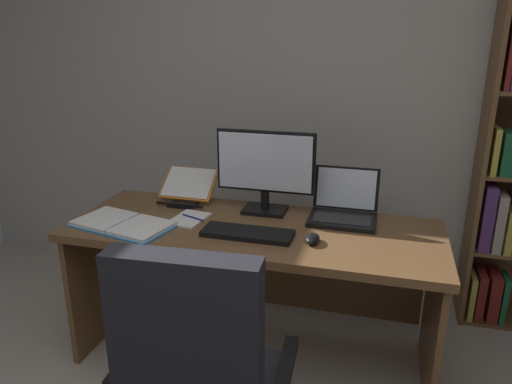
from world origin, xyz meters
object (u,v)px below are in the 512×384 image
at_px(computer_mouse, 312,239).
at_px(open_binder, 123,224).
at_px(pen, 193,217).
at_px(keyboard, 247,233).
at_px(desk, 257,257).
at_px(reading_stand_with_book, 188,187).
at_px(laptop, 344,209).
at_px(monitor, 265,171).
at_px(notepad, 189,219).

relative_size(computer_mouse, open_binder, 0.20).
distance_m(computer_mouse, pen, 0.63).
bearing_deg(keyboard, desk, 91.19).
bearing_deg(open_binder, keyboard, 17.17).
distance_m(keyboard, reading_stand_with_book, 0.59).
distance_m(laptop, pen, 0.75).
bearing_deg(monitor, computer_mouse, -47.45).
distance_m(desk, notepad, 0.40).
xyz_separation_m(keyboard, reading_stand_with_book, (-0.45, 0.38, 0.07)).
bearing_deg(desk, monitor, 88.37).
distance_m(laptop, keyboard, 0.52).
bearing_deg(pen, keyboard, -19.64).
bearing_deg(reading_stand_with_book, computer_mouse, -26.79).
xyz_separation_m(laptop, keyboard, (-0.40, -0.33, -0.04)).
xyz_separation_m(computer_mouse, open_binder, (-0.91, -0.05, -0.01)).
distance_m(monitor, keyboard, 0.39).
bearing_deg(pen, notepad, 180.00).
height_order(desk, laptop, laptop).
bearing_deg(computer_mouse, reading_stand_with_book, 153.21).
bearing_deg(pen, monitor, 34.09).
xyz_separation_m(monitor, keyboard, (-0.00, -0.33, -0.21)).
relative_size(reading_stand_with_book, pen, 2.10).
bearing_deg(open_binder, computer_mouse, 15.64).
bearing_deg(reading_stand_with_book, desk, -23.07).
height_order(desk, reading_stand_with_book, reading_stand_with_book).
height_order(keyboard, notepad, keyboard).
bearing_deg(notepad, monitor, 32.48).
relative_size(laptop, keyboard, 0.78).
bearing_deg(reading_stand_with_book, keyboard, -40.02).
height_order(desk, pen, pen).
xyz_separation_m(laptop, notepad, (-0.74, -0.22, -0.05)).
height_order(reading_stand_with_book, open_binder, reading_stand_with_book).
xyz_separation_m(monitor, open_binder, (-0.61, -0.38, -0.21)).
bearing_deg(monitor, pen, -145.91).
distance_m(laptop, computer_mouse, 0.35).
distance_m(monitor, notepad, 0.45).
height_order(monitor, laptop, monitor).
height_order(monitor, computer_mouse, monitor).
height_order(desk, monitor, monitor).
bearing_deg(computer_mouse, notepad, 169.94).
bearing_deg(laptop, pen, -163.22).
height_order(desk, keyboard, keyboard).
relative_size(keyboard, reading_stand_with_book, 1.43).
bearing_deg(monitor, keyboard, -90.00).
distance_m(computer_mouse, reading_stand_with_book, 0.85).
bearing_deg(monitor, desk, -91.63).
bearing_deg(desk, keyboard, -88.81).
xyz_separation_m(desk, laptop, (0.41, 0.14, 0.25)).
bearing_deg(desk, reading_stand_with_book, 156.93).
distance_m(reading_stand_with_book, pen, 0.31).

